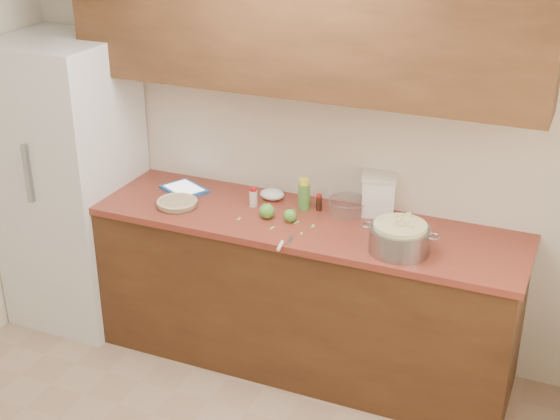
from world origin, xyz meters
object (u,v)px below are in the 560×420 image
at_px(tablet, 184,189).
at_px(pie, 177,203).
at_px(colander, 399,238).
at_px(flour_canister, 379,193).

bearing_deg(tablet, pie, -42.52).
bearing_deg(tablet, colander, 17.12).
height_order(flour_canister, tablet, flour_canister).
height_order(pie, tablet, pie).
bearing_deg(colander, flour_canister, 119.61).
distance_m(pie, colander, 1.32).
xyz_separation_m(colander, flour_canister, (-0.23, 0.41, 0.04)).
relative_size(pie, flour_canister, 1.04).
relative_size(colander, tablet, 1.28).
distance_m(pie, flour_canister, 1.15).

